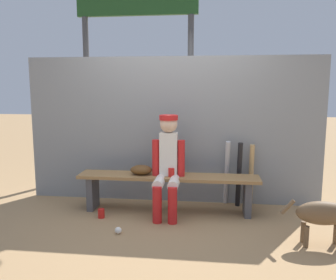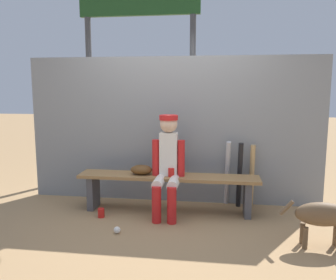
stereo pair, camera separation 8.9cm
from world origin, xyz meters
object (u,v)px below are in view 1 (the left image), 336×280
bat_aluminum_black (239,175)px  dog (329,214)px  bat_wood_tan (251,175)px  player_seated (168,162)px  dugout_bench (168,184)px  bat_aluminum_silver (227,173)px  cup_on_bench (171,172)px  cup_on_ground (101,213)px  baseball_glove (141,170)px  scoreboard (140,18)px  baseball (118,230)px

bat_aluminum_black → dog: bearing=-53.5°
bat_aluminum_black → bat_wood_tan: bat_aluminum_black is taller
player_seated → dugout_bench: bearing=94.2°
player_seated → bat_aluminum_silver: bearing=31.9°
player_seated → cup_on_bench: size_ratio=11.28×
bat_wood_tan → cup_on_ground: 2.00m
dugout_bench → baseball_glove: bearing=180.0°
bat_aluminum_silver → scoreboard: size_ratio=0.23×
baseball → dog: (2.16, -0.03, 0.30)m
baseball → player_seated: bearing=53.8°
player_seated → dog: size_ratio=1.47×
bat_wood_tan → cup_on_bench: bearing=-157.8°
dugout_bench → bat_wood_tan: (1.07, 0.36, 0.05)m
player_seated → bat_aluminum_black: 1.01m
baseball → cup_on_ground: 0.54m
baseball_glove → cup_on_ground: size_ratio=2.55×
baseball → bat_aluminum_silver: bearing=42.3°
baseball_glove → bat_aluminum_black: bearing=13.4°
cup_on_ground → dugout_bench: bearing=21.9°
bat_aluminum_silver → scoreboard: (-1.40, 1.27, 2.27)m
player_seated → baseball_glove: bearing=162.6°
baseball_glove → bat_aluminum_silver: size_ratio=0.32×
baseball_glove → bat_wood_tan: bat_wood_tan is taller
bat_aluminum_black → dog: 1.34m
scoreboard → dugout_bench: bearing=-68.1°
dugout_bench → player_seated: bearing=-85.8°
cup_on_bench → scoreboard: scoreboard is taller
cup_on_ground → scoreboard: (0.13, 1.94, 2.65)m
bat_wood_tan → cup_on_ground: size_ratio=7.58×
player_seated → bat_aluminum_silver: size_ratio=1.40×
player_seated → bat_wood_tan: 1.19m
bat_aluminum_black → dog: size_ratio=1.03×
bat_aluminum_silver → bat_aluminum_black: 0.17m
cup_on_bench → scoreboard: 2.84m
player_seated → bat_aluminum_black: bearing=24.4°
baseball_glove → cup_on_ground: 0.72m
cup_on_ground → dog: (2.48, -0.46, 0.28)m
player_seated → scoreboard: (-0.66, 1.74, 2.03)m
cup_on_ground → player_seated: bearing=14.5°
player_seated → dog: 1.85m
cup_on_ground → bat_wood_tan: bearing=20.1°
dugout_bench → cup_on_bench: bearing=-47.1°
bat_aluminum_silver → bat_aluminum_black: (0.16, -0.06, -0.01)m
baseball_glove → bat_aluminum_silver: (1.09, 0.35, -0.10)m
dugout_bench → bat_wood_tan: bat_wood_tan is taller
player_seated → scoreboard: scoreboard is taller
dog → baseball: bearing=179.1°
baseball → cup_on_ground: cup_on_ground is taller
baseball_glove → cup_on_ground: baseball_glove is taller
bat_wood_tan → cup_on_bench: 1.11m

